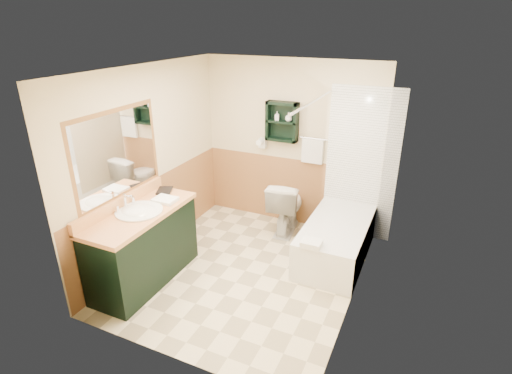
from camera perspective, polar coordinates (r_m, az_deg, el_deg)
The scene contains 25 objects.
floor at distance 5.03m, azimuth -1.54°, elevation -11.89°, with size 3.00×3.00×0.00m, color beige.
back_wall at distance 5.78m, azimuth 4.99°, elevation 6.06°, with size 2.60×0.04×2.40m, color #FFF4C7.
left_wall at distance 5.14m, azimuth -15.06°, elevation 3.16°, with size 0.04×3.00×2.40m, color #FFF4C7.
right_wall at distance 4.09m, azimuth 15.17°, elevation -2.03°, with size 0.04×3.00×2.40m, color #FFF4C7.
ceiling at distance 4.15m, azimuth -1.90°, elevation 16.70°, with size 2.60×3.00×0.04m, color white.
wainscot_left at distance 5.38m, azimuth -14.01°, elevation -3.90°, with size 2.98×2.98×1.00m, color #B77B4A, non-canonical shape.
wainscot_back at distance 5.99m, azimuth 4.64°, elevation -0.45°, with size 2.58×2.58×1.00m, color #B77B4A, non-canonical shape.
mirror_frame at distance 4.63m, azimuth -19.19°, elevation 4.41°, with size 1.30×1.30×1.00m, color brown, non-canonical shape.
mirror_glass at distance 4.62m, azimuth -19.14°, elevation 4.41°, with size 1.20×1.20×0.90m, color white, non-canonical shape.
tile_right at distance 4.84m, azimuth 16.13°, elevation -0.11°, with size 1.50×1.50×2.10m, color white, non-canonical shape.
tile_back at distance 5.54m, azimuth 14.79°, elevation 2.99°, with size 0.95×0.95×2.10m, color white, non-canonical shape.
tile_accent at distance 4.58m, azimuth 17.18°, elevation 9.72°, with size 1.50×1.50×0.10m, color #154A28, non-canonical shape.
wall_shelf at distance 5.61m, azimuth 3.73°, elevation 9.30°, with size 0.45×0.15×0.55m, color black.
hair_dryer at distance 5.83m, azimuth 0.97°, elevation 6.32°, with size 0.10×0.24×0.18m, color white, non-canonical shape.
towel_bar at distance 5.57m, azimuth 8.20°, elevation 6.87°, with size 0.40×0.06×0.40m, color white, non-canonical shape.
curtain_rod at distance 4.71m, azimuth 8.25°, elevation 12.08°, with size 0.03×0.03×1.60m, color silver.
shower_curtain at distance 5.10m, azimuth 8.29°, elevation 2.99°, with size 1.05×1.05×1.70m, color #BAA88D, non-canonical shape.
vanity at distance 4.83m, azimuth -15.76°, elevation -8.17°, with size 0.59×1.41×0.89m, color black.
bathtub at distance 5.27m, azimuth 11.41°, elevation -7.43°, with size 0.74×1.50×0.50m, color white.
toilet at distance 5.75m, azimuth 4.32°, elevation -2.72°, with size 0.44×0.79×0.77m, color white.
counter_towel at distance 4.79m, azimuth -12.85°, elevation -1.79°, with size 0.26×0.21×0.04m, color white.
vanity_book at distance 5.05m, azimuth -14.01°, elevation 0.62°, with size 0.18×0.02×0.24m, color black.
tub_towel at distance 4.59m, azimuth 7.93°, elevation -7.99°, with size 0.22×0.19×0.07m, color white.
soap_bottle_a at distance 5.62m, azimuth 3.02°, elevation 9.80°, with size 0.05×0.12×0.06m, color white.
soap_bottle_b at distance 5.56m, azimuth 4.70°, elevation 9.82°, with size 0.10×0.12×0.10m, color white.
Camera 1 is at (1.83, -3.70, 2.87)m, focal length 28.00 mm.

